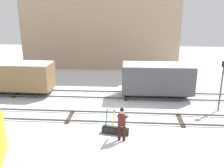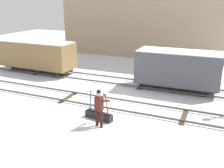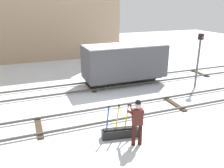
{
  "view_description": "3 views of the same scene",
  "coord_description": "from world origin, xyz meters",
  "px_view_note": "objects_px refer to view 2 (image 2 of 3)",
  "views": [
    {
      "loc": [
        0.26,
        -14.56,
        6.91
      ],
      "look_at": [
        -1.0,
        2.87,
        1.42
      ],
      "focal_mm": 40.29,
      "sensor_mm": 36.0,
      "label": 1
    },
    {
      "loc": [
        4.9,
        -12.75,
        5.85
      ],
      "look_at": [
        -1.22,
        1.53,
        0.74
      ],
      "focal_mm": 41.63,
      "sensor_mm": 36.0,
      "label": 2
    },
    {
      "loc": [
        -3.73,
        -9.5,
        5.19
      ],
      "look_at": [
        0.45,
        1.41,
        1.1
      ],
      "focal_mm": 37.1,
      "sensor_mm": 36.0,
      "label": 3
    }
  ],
  "objects_px": {
    "switch_lever_frame": "(99,114)",
    "freight_car_far_end": "(37,55)",
    "freight_car_mid_siding": "(178,68)",
    "rail_worker": "(99,106)"
  },
  "relations": [
    {
      "from": "rail_worker",
      "to": "freight_car_mid_siding",
      "type": "height_order",
      "value": "freight_car_mid_siding"
    },
    {
      "from": "freight_car_mid_siding",
      "to": "switch_lever_frame",
      "type": "bearing_deg",
      "value": -115.71
    },
    {
      "from": "switch_lever_frame",
      "to": "freight_car_far_end",
      "type": "xyz_separation_m",
      "value": [
        -8.62,
        6.08,
        1.23
      ]
    },
    {
      "from": "switch_lever_frame",
      "to": "freight_car_mid_siding",
      "type": "bearing_deg",
      "value": 74.57
    },
    {
      "from": "rail_worker",
      "to": "freight_car_far_end",
      "type": "distance_m",
      "value": 11.27
    },
    {
      "from": "switch_lever_frame",
      "to": "freight_car_mid_siding",
      "type": "relative_size",
      "value": 0.29
    },
    {
      "from": "freight_car_mid_siding",
      "to": "freight_car_far_end",
      "type": "xyz_separation_m",
      "value": [
        -11.46,
        0.0,
        -0.03
      ]
    },
    {
      "from": "rail_worker",
      "to": "freight_car_mid_siding",
      "type": "bearing_deg",
      "value": 79.66
    },
    {
      "from": "switch_lever_frame",
      "to": "freight_car_far_end",
      "type": "distance_m",
      "value": 10.61
    },
    {
      "from": "switch_lever_frame",
      "to": "freight_car_far_end",
      "type": "bearing_deg",
      "value": 154.47
    }
  ]
}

